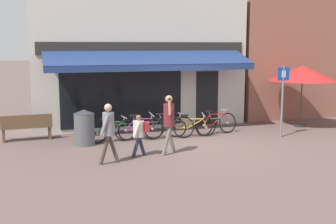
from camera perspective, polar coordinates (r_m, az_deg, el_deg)
The scene contains 16 objects.
ground_plane at distance 13.23m, azimuth 4.06°, elevation -4.50°, with size 160.00×160.00×0.00m, color brown.
shop_front at distance 16.91m, azimuth -4.30°, elevation 7.15°, with size 8.11×4.43×5.09m.
neighbour_building at distance 20.76m, azimuth 17.65°, elevation 8.62°, with size 7.54×4.00×6.19m.
bike_rack_rail at distance 14.20m, azimuth -0.17°, elevation -1.55°, with size 4.12×0.04×0.57m.
bicycle_green at distance 13.66m, azimuth -7.56°, elevation -2.57°, with size 1.68×0.52×0.81m.
bicycle_purple at distance 13.84m, azimuth -3.81°, elevation -2.25°, with size 1.72×0.52×0.89m.
bicycle_black at distance 14.01m, azimuth -0.01°, elevation -2.08°, with size 1.82×0.52×0.89m.
bicycle_orange at distance 14.29m, azimuth 3.20°, elevation -2.02°, with size 1.66×0.61×0.82m.
bicycle_red at distance 14.82m, azimuth 6.48°, elevation -1.53°, with size 1.74×0.64×0.89m.
pedestrian_adult at distance 11.94m, azimuth 0.12°, elevation -0.76°, with size 0.54×0.57×1.71m.
pedestrian_child at distance 11.76m, azimuth -3.86°, elevation -2.57°, with size 0.55×0.43×1.20m.
pedestrian_second_adult at distance 11.08m, azimuth -8.06°, elevation -2.01°, with size 0.58×0.39×1.61m.
litter_bin at distance 13.35m, azimuth -11.26°, elevation -2.04°, with size 0.64×0.64×1.13m.
parking_sign at distance 14.63m, azimuth 15.26°, elevation 2.42°, with size 0.44×0.07×2.43m.
cafe_parasol at distance 16.72m, azimuth 17.77°, elevation 5.02°, with size 2.53×2.53×2.34m.
park_bench at distance 14.50m, azimuth -18.59°, elevation -1.88°, with size 1.62×0.51×0.87m.
Camera 1 is at (-4.81, -11.93, 3.09)m, focal length 45.00 mm.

